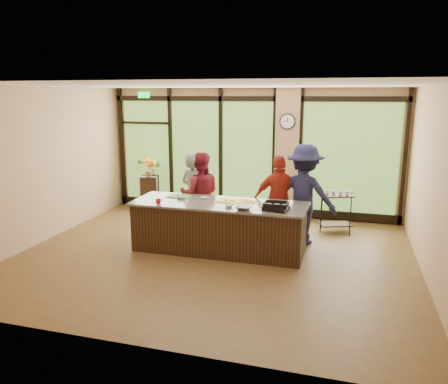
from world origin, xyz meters
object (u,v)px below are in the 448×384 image
Objects in this scene: cook_right at (304,195)px; flower_stand at (150,192)px; roasting_pan at (276,208)px; cook_left at (194,194)px; island_base at (219,228)px; bar_cart at (336,207)px.

cook_right is 2.29× the size of flower_stand.
roasting_pan is at bearing -51.08° from flower_stand.
flower_stand is (-4.01, 1.59, -0.55)m from cook_right.
cook_right is (2.23, 0.06, 0.12)m from cook_left.
flower_stand is at bearing -11.26° from cook_right.
island_base is at bearing -58.41° from flower_stand.
cook_left is at bearing 134.40° from island_base.
bar_cart reaches higher than flower_stand.
roasting_pan is 4.56m from flower_stand.
island_base is 7.72× the size of roasting_pan.
island_base is at bearing 41.01° from cook_right.
flower_stand is 4.65m from bar_cart.
cook_right reaches higher than island_base.
roasting_pan is 0.45× the size of bar_cart.
cook_right is at bearing 83.50° from roasting_pan.
island_base is 1.77m from cook_right.
roasting_pan is at bearing -12.49° from island_base.
cook_left is at bearing -57.56° from flower_stand.
cook_right is (1.45, 0.86, 0.53)m from island_base.
island_base is 3.54m from flower_stand.
flower_stand is at bearing 155.27° from roasting_pan.
bar_cart is (0.95, 2.00, -0.42)m from roasting_pan.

